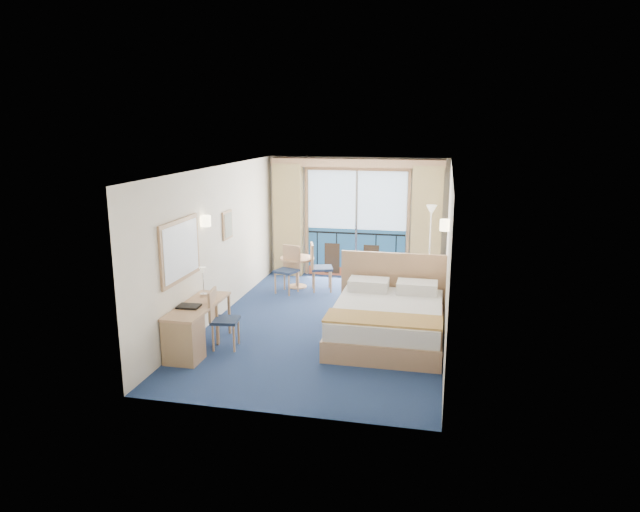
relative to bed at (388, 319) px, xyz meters
The scene contains 22 objects.
floor 1.26m from the bed, 155.39° to the left, with size 6.50×6.50×0.00m, color navy.
room_walls 1.89m from the bed, 155.39° to the left, with size 4.04×6.54×2.72m.
balcony_door 3.97m from the bed, 106.64° to the left, with size 2.36×0.03×2.52m.
curtain_left 4.55m from the bed, 126.60° to the left, with size 0.65×0.22×2.55m, color tan.
curtain_right 3.72m from the bed, 82.92° to the left, with size 0.65×0.22×2.55m, color tan.
pelmet 4.39m from the bed, 107.05° to the left, with size 3.80×0.25×0.18m, color tan.
mirror 3.45m from the bed, 162.11° to the right, with size 0.05×1.25×0.95m.
wall_print 3.46m from the bed, 162.73° to the left, with size 0.04×0.42×0.52m.
sconce_left 3.40m from the bed, behind, with size 0.18×0.18×0.18m, color #FFEBB2.
sconce_right 1.76m from the bed, 23.14° to the left, with size 0.18×0.18×0.18m, color #FFEBB2.
bed is the anchor object (origin of this frame).
nightstand 1.52m from the bed, 64.01° to the left, with size 0.42×0.40×0.55m, color #A17655.
phone 1.52m from the bed, 64.36° to the left, with size 0.17×0.13×0.07m, color beige.
armchair 1.75m from the bed, 82.65° to the left, with size 0.66×0.68×0.62m, color #4D525E.
floor_lamp 3.43m from the bed, 80.43° to the left, with size 0.24×0.24×1.76m.
desk 3.17m from the bed, 153.34° to the right, with size 0.52×1.52×0.71m.
desk_chair 2.68m from the bed, 159.85° to the right, with size 0.46×0.46×0.94m.
folder 3.15m from the bed, 158.15° to the right, with size 0.33×0.25×0.03m, color black.
desk_lamp 3.06m from the bed, 168.93° to the right, with size 0.12×0.12×0.46m.
round_table 3.40m from the bed, 130.15° to the left, with size 0.72×0.72×0.65m.
table_chair_a 2.99m from the bed, 125.05° to the left, with size 0.55×0.54×1.00m.
table_chair_b 3.19m from the bed, 135.63° to the left, with size 0.53×0.53×0.97m.
Camera 1 is at (1.90, -9.27, 3.44)m, focal length 32.00 mm.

